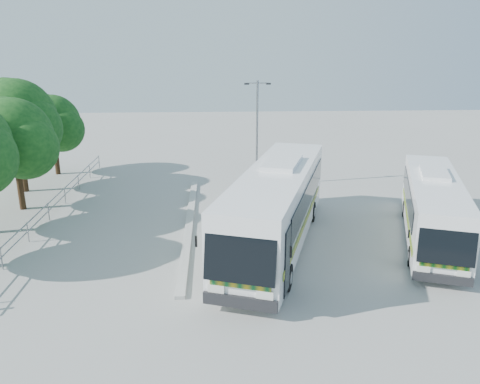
{
  "coord_description": "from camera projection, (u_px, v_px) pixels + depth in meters",
  "views": [
    {
      "loc": [
        -0.95,
        -21.68,
        8.95
      ],
      "look_at": [
        0.43,
        2.02,
        1.75
      ],
      "focal_mm": 35.0,
      "sensor_mm": 36.0,
      "label": 1
    }
  ],
  "objects": [
    {
      "name": "ground",
      "position": [
        234.0,
        237.0,
        23.36
      ],
      "size": [
        100.0,
        100.0,
        0.0
      ],
      "primitive_type": "plane",
      "color": "#9C9C97",
      "rests_on": "ground"
    },
    {
      "name": "tree_far_d",
      "position": [
        18.0,
        119.0,
        29.62
      ],
      "size": [
        5.62,
        5.3,
        7.33
      ],
      "color": "#382314",
      "rests_on": "ground"
    },
    {
      "name": "coach_main",
      "position": [
        277.0,
        205.0,
        21.84
      ],
      "size": [
        6.76,
        13.51,
        3.71
      ],
      "rotation": [
        0.0,
        0.0,
        -0.32
      ],
      "color": "white",
      "rests_on": "ground"
    },
    {
      "name": "kerb_divider",
      "position": [
        189.0,
        223.0,
        25.12
      ],
      "size": [
        0.4,
        16.0,
        0.15
      ],
      "primitive_type": "cube",
      "color": "#B2B2AD",
      "rests_on": "ground"
    },
    {
      "name": "coach_adjacent",
      "position": [
        433.0,
        207.0,
        22.69
      ],
      "size": [
        5.78,
        11.12,
        3.06
      ],
      "rotation": [
        0.0,
        0.0,
        -0.35
      ],
      "color": "white",
      "rests_on": "ground"
    },
    {
      "name": "railing",
      "position": [
        54.0,
        202.0,
        26.41
      ],
      "size": [
        0.06,
        22.0,
        1.0
      ],
      "color": "gray",
      "rests_on": "ground"
    },
    {
      "name": "tree_far_c",
      "position": [
        15.0,
        137.0,
        26.32
      ],
      "size": [
        4.97,
        4.69,
        6.49
      ],
      "color": "#382314",
      "rests_on": "ground"
    },
    {
      "name": "tree_far_e",
      "position": [
        53.0,
        123.0,
        34.23
      ],
      "size": [
        4.54,
        4.28,
        5.92
      ],
      "color": "#382314",
      "rests_on": "ground"
    },
    {
      "name": "lamppost",
      "position": [
        257.0,
        129.0,
        31.22
      ],
      "size": [
        1.73,
        0.18,
        7.1
      ],
      "rotation": [
        0.0,
        0.0,
        0.01
      ],
      "color": "gray",
      "rests_on": "ground"
    }
  ]
}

